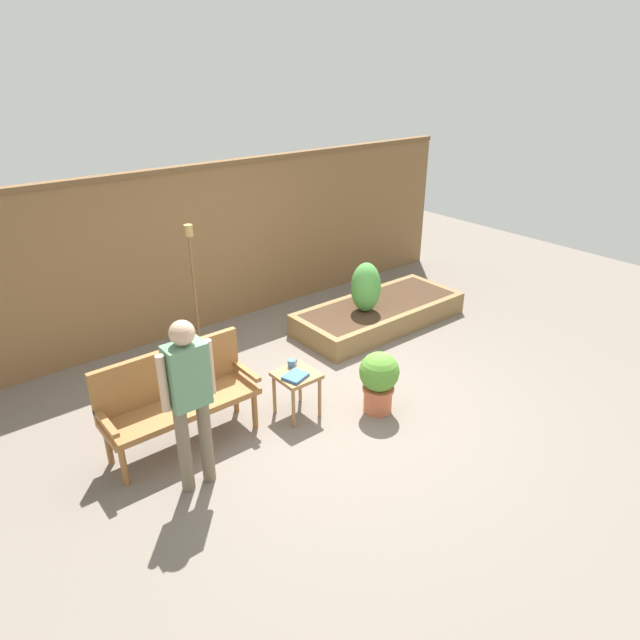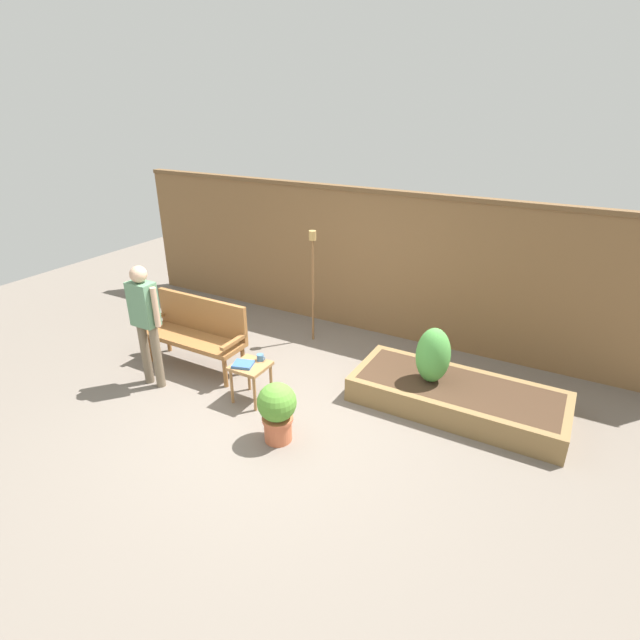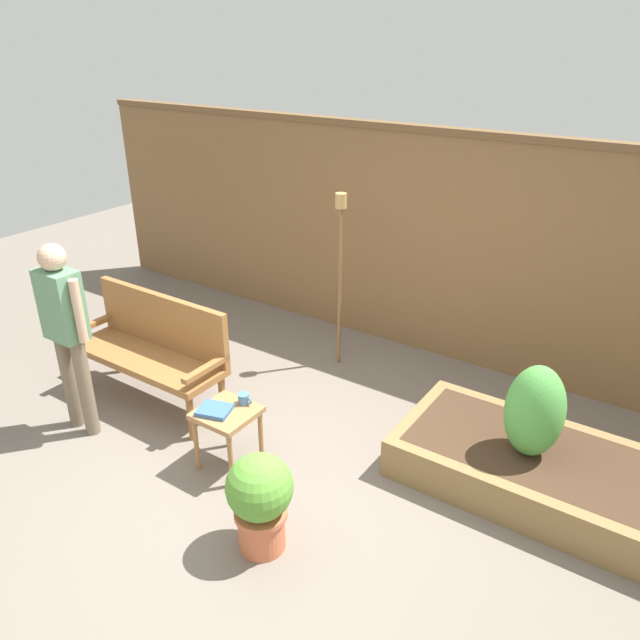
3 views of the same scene
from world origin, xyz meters
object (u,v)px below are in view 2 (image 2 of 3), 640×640
object	(u,v)px
potted_boxwood	(277,409)
person_by_bench	(145,316)
book_on_table	(243,364)
shrub_near_bench	(433,355)
garden_bench	(197,328)
side_table	(251,371)
tiki_torch	(313,267)
cup_on_table	(260,357)

from	to	relation	value
potted_boxwood	person_by_bench	xyz separation A→B (m)	(-1.98, 0.17, 0.55)
book_on_table	shrub_near_bench	distance (m)	2.18
garden_bench	person_by_bench	bearing A→B (deg)	-104.07
side_table	book_on_table	distance (m)	0.13
person_by_bench	tiki_torch	bearing A→B (deg)	61.57
cup_on_table	potted_boxwood	bearing A→B (deg)	-43.83
cup_on_table	potted_boxwood	xyz separation A→B (m)	(0.64, -0.62, -0.14)
potted_boxwood	person_by_bench	size ratio (longest dim) A/B	0.43
side_table	potted_boxwood	distance (m)	0.84
tiki_torch	cup_on_table	bearing A→B (deg)	-82.33
book_on_table	potted_boxwood	distance (m)	0.86
side_table	cup_on_table	xyz separation A→B (m)	(0.05, 0.14, 0.12)
book_on_table	person_by_bench	xyz separation A→B (m)	(-1.23, -0.25, 0.44)
garden_bench	cup_on_table	xyz separation A→B (m)	(1.17, -0.21, -0.03)
cup_on_table	person_by_bench	distance (m)	1.47
potted_boxwood	person_by_bench	bearing A→B (deg)	175.05
shrub_near_bench	person_by_bench	xyz separation A→B (m)	(-3.15, -1.28, 0.30)
cup_on_table	shrub_near_bench	world-z (taller)	shrub_near_bench
cup_on_table	book_on_table	size ratio (longest dim) A/B	0.51
potted_boxwood	side_table	bearing A→B (deg)	145.26
cup_on_table	side_table	bearing A→B (deg)	-108.74
potted_boxwood	tiki_torch	xyz separation A→B (m)	(-0.86, 2.23, 0.76)
shrub_near_bench	tiki_torch	bearing A→B (deg)	158.93
garden_bench	person_by_bench	size ratio (longest dim) A/B	0.92
side_table	potted_boxwood	xyz separation A→B (m)	(0.69, -0.48, -0.02)
potted_boxwood	person_by_bench	distance (m)	2.06
shrub_near_bench	tiki_torch	xyz separation A→B (m)	(-2.03, 0.78, 0.50)
garden_bench	person_by_bench	distance (m)	0.78
cup_on_table	garden_bench	bearing A→B (deg)	169.61
person_by_bench	book_on_table	bearing A→B (deg)	11.29
garden_bench	book_on_table	world-z (taller)	garden_bench
book_on_table	person_by_bench	size ratio (longest dim) A/B	0.14
cup_on_table	potted_boxwood	world-z (taller)	potted_boxwood
side_table	person_by_bench	world-z (taller)	person_by_bench
side_table	cup_on_table	size ratio (longest dim) A/B	4.18
cup_on_table	potted_boxwood	distance (m)	0.90
garden_bench	tiki_torch	size ratio (longest dim) A/B	0.87
shrub_near_bench	person_by_bench	world-z (taller)	person_by_bench
shrub_near_bench	side_table	bearing A→B (deg)	-152.34
garden_bench	tiki_torch	distance (m)	1.80
cup_on_table	tiki_torch	size ratio (longest dim) A/B	0.07
garden_bench	book_on_table	distance (m)	1.14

